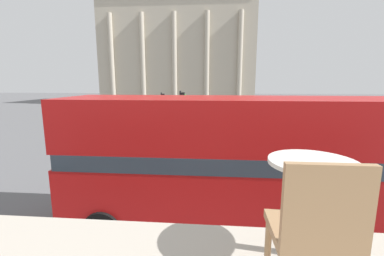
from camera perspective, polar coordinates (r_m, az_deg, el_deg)
The scene contains 12 objects.
double_decker_bus at distance 7.90m, azimuth 11.84°, elevation -6.64°, with size 10.81×2.77×4.13m.
cafe_dining_table at distance 2.03m, azimuth 24.86°, elevation -11.85°, with size 0.60×0.60×0.73m.
cafe_chair_0 at distance 1.54m, azimuth 25.54°, elevation -20.01°, with size 0.40×0.40×0.91m.
plaza_building_left at distance 57.50m, azimuth -2.75°, elevation 16.00°, with size 30.98×15.55×20.73m.
traffic_light_near at distance 12.23m, azimuth 23.54°, elevation -1.53°, with size 0.42×0.24×3.45m.
traffic_light_mid at distance 16.89m, azimuth -2.32°, elevation 3.52°, with size 0.42×0.24×4.01m.
traffic_light_far at distance 23.61m, azimuth -6.59°, elevation 4.80°, with size 0.42×0.24×3.62m.
car_navy at distance 21.85m, azimuth -8.74°, elevation -0.12°, with size 4.20×1.93×1.35m.
car_white at distance 32.61m, azimuth -4.12°, elevation 3.37°, with size 4.20×1.93×1.35m.
pedestrian_black at distance 34.70m, azimuth -3.25°, elevation 4.26°, with size 0.32×0.32×1.70m.
pedestrian_olive at distance 35.09m, azimuth 21.97°, elevation 3.59°, with size 0.32×0.32×1.69m.
pedestrian_blue at distance 26.34m, azimuth -13.85°, elevation 2.19°, with size 0.32×0.32×1.78m.
Camera 1 is at (0.25, -2.11, 4.59)m, focal length 24.00 mm.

